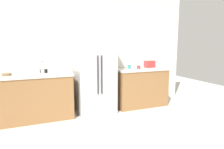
{
  "coord_description": "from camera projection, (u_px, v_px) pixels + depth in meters",
  "views": [
    {
      "loc": [
        -1.3,
        -2.71,
        1.53
      ],
      "look_at": [
        0.01,
        0.44,
        0.99
      ],
      "focal_mm": 32.17,
      "sensor_mm": 36.0,
      "label": 1
    }
  ],
  "objects": [
    {
      "name": "toaster",
      "position": [
        150.0,
        64.0,
        4.99
      ],
      "size": [
        0.24,
        0.16,
        0.17
      ],
      "primitive_type": "cube",
      "color": "red",
      "rests_on": "counter_right"
    },
    {
      "name": "bottle_a",
      "position": [
        43.0,
        69.0,
        3.97
      ],
      "size": [
        0.07,
        0.07,
        0.25
      ],
      "color": "white",
      "rests_on": "counter_left"
    },
    {
      "name": "kitchen_back_panel",
      "position": [
        89.0,
        51.0,
        4.68
      ],
      "size": [
        5.08,
        0.1,
        2.68
      ],
      "primitive_type": "cube",
      "color": "silver",
      "rests_on": "ground_plane"
    },
    {
      "name": "cup_a",
      "position": [
        139.0,
        67.0,
        4.74
      ],
      "size": [
        0.09,
        0.09,
        0.08
      ],
      "primitive_type": "cylinder",
      "color": "red",
      "rests_on": "counter_right"
    },
    {
      "name": "counter_left",
      "position": [
        36.0,
        97.0,
        4.02
      ],
      "size": [
        1.42,
        0.67,
        0.92
      ],
      "color": "olive",
      "rests_on": "ground_plane"
    },
    {
      "name": "cup_b",
      "position": [
        151.0,
        65.0,
        5.17
      ],
      "size": [
        0.09,
        0.09,
        0.07
      ],
      "primitive_type": "cylinder",
      "color": "green",
      "rests_on": "counter_right"
    },
    {
      "name": "ground_plane",
      "position": [
        122.0,
        140.0,
        3.2
      ],
      "size": [
        10.15,
        10.15,
        0.0
      ],
      "primitive_type": "plane",
      "color": "beige"
    },
    {
      "name": "bowl_b",
      "position": [
        7.0,
        74.0,
        3.75
      ],
      "size": [
        0.17,
        0.17,
        0.05
      ],
      "primitive_type": "cylinder",
      "color": "brown",
      "rests_on": "counter_left"
    },
    {
      "name": "refrigerator",
      "position": [
        95.0,
        73.0,
        4.4
      ],
      "size": [
        0.81,
        0.68,
        1.76
      ],
      "color": "#B7BABF",
      "rests_on": "ground_plane"
    },
    {
      "name": "counter_right",
      "position": [
        140.0,
        87.0,
        4.92
      ],
      "size": [
        1.27,
        0.67,
        0.92
      ],
      "color": "olive",
      "rests_on": "ground_plane"
    },
    {
      "name": "cup_c",
      "position": [
        129.0,
        67.0,
        4.8
      ],
      "size": [
        0.08,
        0.08,
        0.09
      ],
      "primitive_type": "cylinder",
      "color": "teal",
      "rests_on": "counter_right"
    },
    {
      "name": "bowl_a",
      "position": [
        44.0,
        71.0,
        4.15
      ],
      "size": [
        0.16,
        0.16,
        0.07
      ],
      "primitive_type": "cylinder",
      "color": "black",
      "rests_on": "counter_left"
    }
  ]
}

